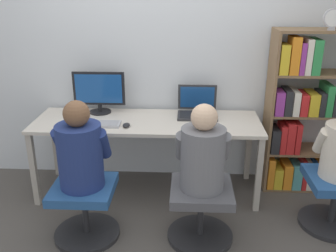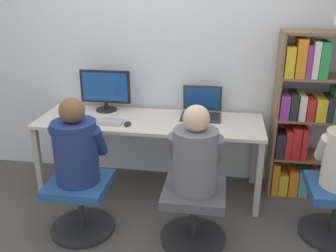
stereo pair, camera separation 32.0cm
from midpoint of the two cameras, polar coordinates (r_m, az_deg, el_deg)
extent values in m
plane|color=#4C4742|center=(3.44, -1.02, -12.42)|extent=(14.00, 14.00, 0.00)
cube|color=silver|center=(3.64, 0.87, 11.58)|extent=(10.00, 0.05, 2.60)
cube|color=beige|center=(3.41, -0.13, 0.67)|extent=(2.05, 0.66, 0.03)
cube|color=#ADA497|center=(3.58, -16.74, -5.55)|extent=(0.05, 0.05, 0.69)
cube|color=#ADA497|center=(3.29, 16.39, -7.97)|extent=(0.05, 0.05, 0.69)
cube|color=#ADA497|center=(4.07, -13.32, -1.98)|extent=(0.05, 0.05, 0.69)
cube|color=#ADA497|center=(3.81, 15.42, -3.76)|extent=(0.05, 0.05, 0.69)
cylinder|color=black|center=(3.69, -6.91, 2.46)|extent=(0.21, 0.21, 0.01)
cylinder|color=black|center=(3.68, -6.94, 3.05)|extent=(0.04, 0.04, 0.07)
cube|color=black|center=(3.63, -7.07, 5.94)|extent=(0.49, 0.02, 0.32)
cube|color=#19478C|center=(3.61, -7.12, 5.89)|extent=(0.44, 0.01, 0.27)
cube|color=#2D2D30|center=(3.48, 7.65, 1.33)|extent=(0.37, 0.26, 0.02)
cube|color=black|center=(3.48, 7.66, 1.51)|extent=(0.32, 0.20, 0.00)
cube|color=#2D2D30|center=(3.59, 7.83, 4.21)|extent=(0.37, 0.06, 0.25)
cube|color=#19478C|center=(3.58, 7.83, 4.17)|extent=(0.32, 0.05, 0.22)
cube|color=#B2B2B7|center=(3.37, -7.86, 0.66)|extent=(0.43, 0.15, 0.02)
cube|color=#97979C|center=(3.36, -7.87, 0.86)|extent=(0.39, 0.12, 0.00)
ellipsoid|color=black|center=(3.28, -3.43, 0.31)|extent=(0.06, 0.10, 0.03)
cylinder|color=#262628|center=(3.22, -9.96, -15.06)|extent=(0.52, 0.52, 0.04)
cylinder|color=#262628|center=(3.11, -10.18, -12.18)|extent=(0.05, 0.05, 0.35)
cube|color=#234C84|center=(3.00, -10.44, -8.82)|extent=(0.47, 0.46, 0.07)
cylinder|color=#262628|center=(3.09, 6.90, -16.55)|extent=(0.52, 0.52, 0.04)
cylinder|color=#262628|center=(2.98, 7.07, -13.60)|extent=(0.05, 0.05, 0.35)
cube|color=#4C4C51|center=(2.87, 7.25, -10.15)|extent=(0.47, 0.46, 0.07)
cylinder|color=navy|center=(2.87, -10.80, -3.98)|extent=(0.33, 0.33, 0.49)
sphere|color=brown|center=(2.75, -11.26, 2.28)|extent=(0.19, 0.19, 0.19)
cylinder|color=navy|center=(2.96, -13.33, -1.92)|extent=(0.09, 0.22, 0.28)
cylinder|color=navy|center=(2.86, -7.44, -2.34)|extent=(0.09, 0.22, 0.28)
cylinder|color=slate|center=(2.74, 7.51, -5.27)|extent=(0.33, 0.33, 0.47)
sphere|color=beige|center=(2.61, 7.84, 1.10)|extent=(0.19, 0.19, 0.19)
cylinder|color=slate|center=(2.77, 4.44, -3.19)|extent=(0.09, 0.21, 0.27)
cylinder|color=slate|center=(2.77, 10.82, -3.55)|extent=(0.09, 0.21, 0.27)
cube|color=brown|center=(3.58, 18.42, 1.42)|extent=(0.02, 0.33, 1.52)
cube|color=brown|center=(3.98, 23.82, -9.22)|extent=(0.90, 0.31, 0.02)
cube|color=brown|center=(3.82, 24.63, -4.32)|extent=(0.90, 0.31, 0.02)
cube|color=brown|center=(3.69, 25.50, 0.98)|extent=(0.90, 0.31, 0.02)
cube|color=brown|center=(3.59, 26.43, 6.62)|extent=(0.90, 0.31, 0.02)
cube|color=orange|center=(3.77, 18.31, -7.29)|extent=(0.06, 0.22, 0.31)
cube|color=gold|center=(3.82, 19.28, -7.87)|extent=(0.08, 0.25, 0.20)
cube|color=orange|center=(3.82, 20.65, -7.71)|extent=(0.08, 0.24, 0.24)
cube|color=teal|center=(3.83, 21.99, -7.82)|extent=(0.09, 0.22, 0.24)
cube|color=red|center=(3.86, 22.98, -7.48)|extent=(0.04, 0.24, 0.28)
cube|color=silver|center=(3.88, 23.63, -7.53)|extent=(0.05, 0.27, 0.27)
cube|color=#1E4C9E|center=(3.88, 24.48, -7.69)|extent=(0.04, 0.23, 0.27)
cube|color=orange|center=(3.93, 25.26, -7.78)|extent=(0.08, 0.27, 0.23)
cube|color=#262628|center=(3.64, 19.02, -2.54)|extent=(0.08, 0.24, 0.23)
cube|color=red|center=(3.63, 20.17, -2.40)|extent=(0.05, 0.21, 0.27)
cube|color=red|center=(3.66, 21.16, -2.11)|extent=(0.07, 0.25, 0.30)
cube|color=red|center=(3.67, 22.21, -2.24)|extent=(0.05, 0.24, 0.29)
cube|color=#8C338C|center=(3.50, 19.77, 2.91)|extent=(0.08, 0.20, 0.22)
cube|color=#262628|center=(3.53, 20.96, 3.01)|extent=(0.06, 0.24, 0.23)
cube|color=silver|center=(3.56, 21.99, 2.94)|extent=(0.06, 0.27, 0.22)
cube|color=red|center=(3.57, 23.08, 2.62)|extent=(0.07, 0.25, 0.19)
cube|color=gold|center=(3.60, 24.39, 2.58)|extent=(0.09, 0.25, 0.20)
cube|color=#262628|center=(3.60, 25.57, 2.54)|extent=(0.05, 0.23, 0.21)
cube|color=#2D8C47|center=(3.63, 26.45, 3.06)|extent=(0.06, 0.27, 0.28)
cube|color=gold|center=(3.41, 20.56, 9.24)|extent=(0.08, 0.20, 0.26)
cube|color=orange|center=(3.41, 22.10, 9.62)|extent=(0.08, 0.19, 0.32)
cube|color=#8C338C|center=(3.45, 23.03, 9.18)|extent=(0.04, 0.23, 0.27)
cube|color=silver|center=(3.48, 23.82, 9.41)|extent=(0.05, 0.27, 0.30)
cube|color=#2D8C47|center=(3.50, 24.90, 9.26)|extent=(0.07, 0.26, 0.30)
cylinder|color=#262628|center=(3.44, 26.20, -14.55)|extent=(0.52, 0.52, 0.04)
cylinder|color=#262628|center=(3.34, 26.73, -11.82)|extent=(0.05, 0.05, 0.35)
cylinder|color=beige|center=(3.11, 25.38, -3.01)|extent=(0.09, 0.20, 0.25)
camera|label=1|loc=(0.16, -87.14, 1.09)|focal=40.00mm
camera|label=2|loc=(0.16, 92.86, -1.09)|focal=40.00mm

